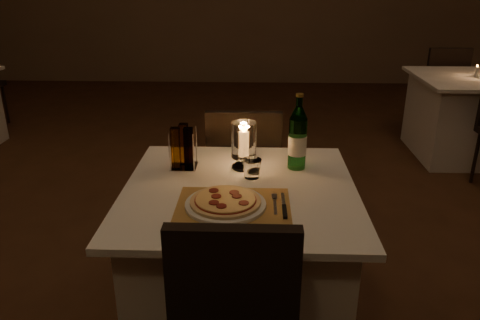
{
  "coord_description": "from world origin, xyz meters",
  "views": [
    {
      "loc": [
        0.28,
        -2.24,
        1.6
      ],
      "look_at": [
        0.22,
        -0.4,
        0.86
      ],
      "focal_mm": 35.0,
      "sensor_mm": 36.0,
      "label": 1
    }
  ],
  "objects_px": {
    "hurricane_candle": "(244,142)",
    "water_bottle": "(298,139)",
    "main_table": "(240,260)",
    "plate": "(226,204)",
    "tumbler": "(252,168)",
    "chair_far": "(244,165)",
    "pizza": "(225,201)",
    "neighbor_table_right": "(468,117)"
  },
  "relations": [
    {
      "from": "tumbler",
      "to": "main_table",
      "type": "bearing_deg",
      "value": -114.39
    },
    {
      "from": "chair_far",
      "to": "neighbor_table_right",
      "type": "height_order",
      "value": "chair_far"
    },
    {
      "from": "main_table",
      "to": "plate",
      "type": "bearing_deg",
      "value": -105.52
    },
    {
      "from": "main_table",
      "to": "pizza",
      "type": "height_order",
      "value": "pizza"
    },
    {
      "from": "main_table",
      "to": "neighbor_table_right",
      "type": "xyz_separation_m",
      "value": [
        2.0,
        2.36,
        0.0
      ]
    },
    {
      "from": "hurricane_candle",
      "to": "water_bottle",
      "type": "bearing_deg",
      "value": 2.02
    },
    {
      "from": "hurricane_candle",
      "to": "pizza",
      "type": "bearing_deg",
      "value": -98.57
    },
    {
      "from": "chair_far",
      "to": "water_bottle",
      "type": "xyz_separation_m",
      "value": [
        0.26,
        -0.48,
        0.34
      ]
    },
    {
      "from": "chair_far",
      "to": "neighbor_table_right",
      "type": "distance_m",
      "value": 2.6
    },
    {
      "from": "hurricane_candle",
      "to": "main_table",
      "type": "bearing_deg",
      "value": -92.72
    },
    {
      "from": "pizza",
      "to": "hurricane_candle",
      "type": "xyz_separation_m",
      "value": [
        0.06,
        0.4,
        0.1
      ]
    },
    {
      "from": "chair_far",
      "to": "neighbor_table_right",
      "type": "xyz_separation_m",
      "value": [
        2.0,
        1.65,
        -0.18
      ]
    },
    {
      "from": "main_table",
      "to": "pizza",
      "type": "relative_size",
      "value": 3.57
    },
    {
      "from": "tumbler",
      "to": "hurricane_candle",
      "type": "xyz_separation_m",
      "value": [
        -0.04,
        0.11,
        0.09
      ]
    },
    {
      "from": "main_table",
      "to": "neighbor_table_right",
      "type": "bearing_deg",
      "value": 49.7
    },
    {
      "from": "pizza",
      "to": "neighbor_table_right",
      "type": "xyz_separation_m",
      "value": [
        2.05,
        2.54,
        -0.39
      ]
    },
    {
      "from": "main_table",
      "to": "hurricane_candle",
      "type": "relative_size",
      "value": 4.46
    },
    {
      "from": "tumbler",
      "to": "hurricane_candle",
      "type": "relative_size",
      "value": 0.39
    },
    {
      "from": "tumbler",
      "to": "neighbor_table_right",
      "type": "relative_size",
      "value": 0.09
    },
    {
      "from": "tumbler",
      "to": "neighbor_table_right",
      "type": "height_order",
      "value": "tumbler"
    },
    {
      "from": "tumbler",
      "to": "hurricane_candle",
      "type": "distance_m",
      "value": 0.15
    },
    {
      "from": "main_table",
      "to": "tumbler",
      "type": "xyz_separation_m",
      "value": [
        0.05,
        0.11,
        0.41
      ]
    },
    {
      "from": "plate",
      "to": "hurricane_candle",
      "type": "height_order",
      "value": "hurricane_candle"
    },
    {
      "from": "main_table",
      "to": "hurricane_candle",
      "type": "distance_m",
      "value": 0.54
    },
    {
      "from": "plate",
      "to": "neighbor_table_right",
      "type": "bearing_deg",
      "value": 51.08
    },
    {
      "from": "plate",
      "to": "pizza",
      "type": "bearing_deg",
      "value": 57.18
    },
    {
      "from": "main_table",
      "to": "plate",
      "type": "xyz_separation_m",
      "value": [
        -0.05,
        -0.18,
        0.38
      ]
    },
    {
      "from": "pizza",
      "to": "neighbor_table_right",
      "type": "distance_m",
      "value": 3.29
    },
    {
      "from": "main_table",
      "to": "chair_far",
      "type": "distance_m",
      "value": 0.74
    },
    {
      "from": "water_bottle",
      "to": "neighbor_table_right",
      "type": "relative_size",
      "value": 0.36
    },
    {
      "from": "pizza",
      "to": "water_bottle",
      "type": "distance_m",
      "value": 0.53
    },
    {
      "from": "neighbor_table_right",
      "to": "chair_far",
      "type": "bearing_deg",
      "value": -140.55
    },
    {
      "from": "plate",
      "to": "hurricane_candle",
      "type": "distance_m",
      "value": 0.42
    },
    {
      "from": "plate",
      "to": "tumbler",
      "type": "distance_m",
      "value": 0.31
    },
    {
      "from": "main_table",
      "to": "hurricane_candle",
      "type": "bearing_deg",
      "value": 87.28
    },
    {
      "from": "pizza",
      "to": "tumbler",
      "type": "height_order",
      "value": "tumbler"
    },
    {
      "from": "pizza",
      "to": "tumbler",
      "type": "relative_size",
      "value": 3.19
    },
    {
      "from": "chair_far",
      "to": "water_bottle",
      "type": "relative_size",
      "value": 2.51
    },
    {
      "from": "main_table",
      "to": "chair_far",
      "type": "xyz_separation_m",
      "value": [
        0.0,
        0.71,
        0.18
      ]
    },
    {
      "from": "plate",
      "to": "pizza",
      "type": "relative_size",
      "value": 1.14
    },
    {
      "from": "water_bottle",
      "to": "plate",
      "type": "bearing_deg",
      "value": -127.02
    },
    {
      "from": "main_table",
      "to": "neighbor_table_right",
      "type": "relative_size",
      "value": 1.0
    }
  ]
}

